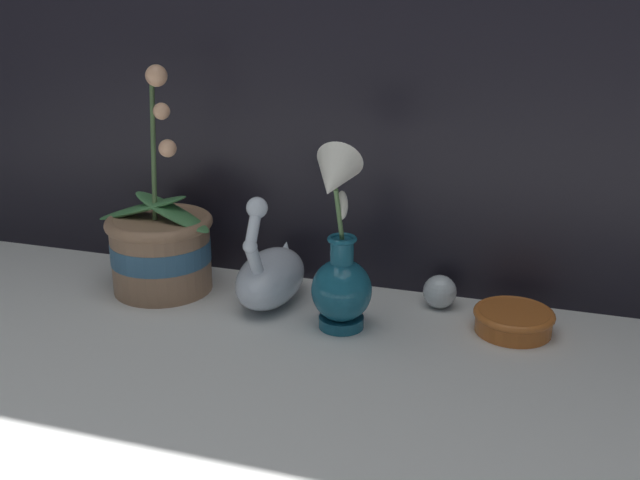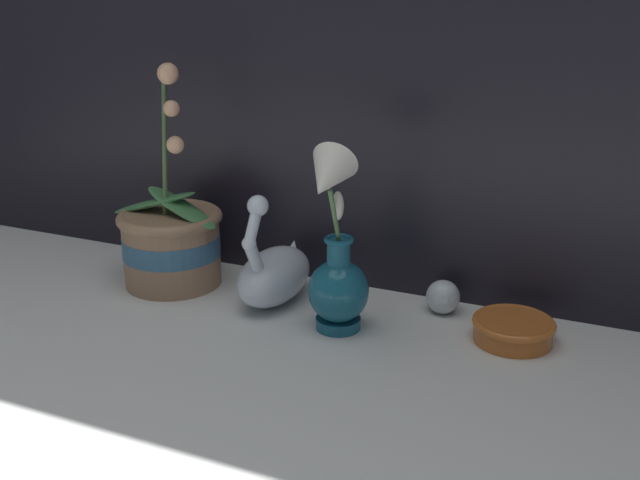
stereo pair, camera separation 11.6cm
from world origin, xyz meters
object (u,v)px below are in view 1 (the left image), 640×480
swan_figurine (271,274)px  amber_dish (514,319)px  blue_vase (340,264)px  orchid_potted_plant (161,246)px  glass_sphere (440,292)px

swan_figurine → amber_dish: (0.39, 0.01, -0.03)m
blue_vase → amber_dish: blue_vase is taller
orchid_potted_plant → glass_sphere: (0.47, 0.07, -0.05)m
orchid_potted_plant → blue_vase: size_ratio=1.28×
orchid_potted_plant → swan_figurine: orchid_potted_plant is taller
swan_figurine → glass_sphere: 0.28m
orchid_potted_plant → amber_dish: (0.59, 0.01, -0.06)m
glass_sphere → amber_dish: (0.12, -0.06, -0.01)m
orchid_potted_plant → amber_dish: size_ratio=3.11×
orchid_potted_plant → swan_figurine: 0.20m
swan_figurine → glass_sphere: (0.27, 0.07, -0.02)m
amber_dish → swan_figurine: bearing=-178.6°
swan_figurine → blue_vase: bearing=-25.4°
glass_sphere → amber_dish: glass_sphere is taller
swan_figurine → orchid_potted_plant: bearing=-179.0°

